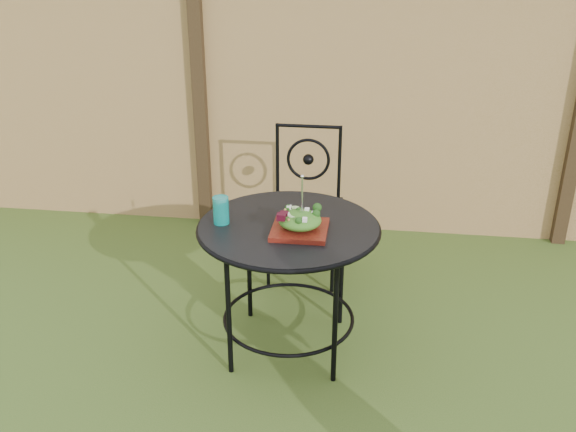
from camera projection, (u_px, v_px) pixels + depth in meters
The scene contains 7 objects.
fence at pixel (384, 105), 4.45m from camera, with size 8.00×0.12×1.90m.
patio_table at pixel (289, 250), 3.25m from camera, with size 0.92×0.92×0.72m.
patio_chair at pixel (305, 200), 4.05m from camera, with size 0.46×0.46×0.95m.
salad_plate at pixel (300, 230), 3.12m from camera, with size 0.27×0.27×0.02m, color #510B0D.
salad at pixel (300, 220), 3.10m from camera, with size 0.21×0.21×0.08m, color #235614.
fork at pixel (302, 195), 3.04m from camera, with size 0.01×0.01×0.18m, color silver.
drinking_glass at pixel (221, 210), 3.19m from camera, with size 0.08×0.08×0.14m, color #0C8D85.
Camera 1 is at (-0.07, -2.23, 2.08)m, focal length 40.00 mm.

